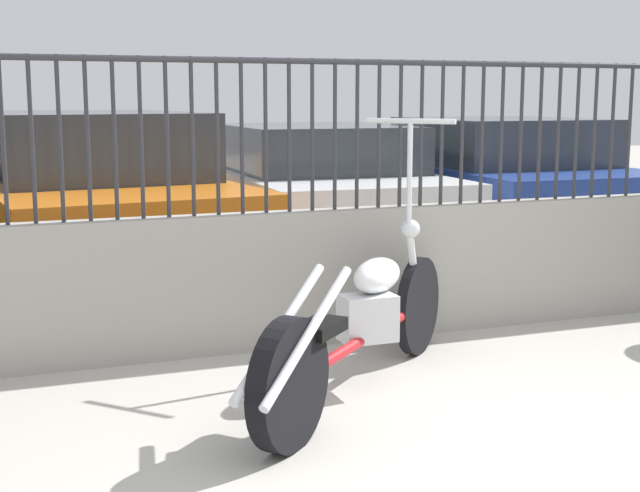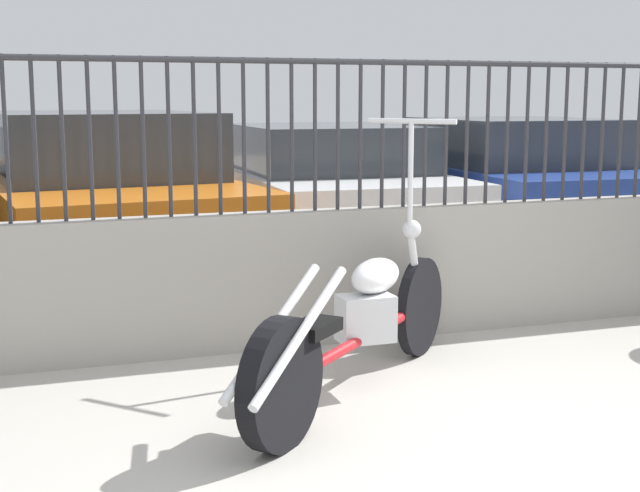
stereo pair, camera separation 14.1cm
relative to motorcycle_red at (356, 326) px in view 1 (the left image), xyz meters
The scene contains 7 objects.
ground_plane 1.24m from the motorcycle_red, 78.31° to the right, with size 40.00×40.00×0.00m, color #ADA89E.
low_wall 1.11m from the motorcycle_red, 77.54° to the left, with size 9.35×0.18×0.83m.
fence_railing 1.50m from the motorcycle_red, 77.54° to the left, with size 9.35×0.04×0.91m.
motorcycle_red is the anchor object (origin of this frame).
car_orange 3.88m from the motorcycle_red, 103.71° to the left, with size 2.30×4.68×1.39m.
car_white 4.35m from the motorcycle_red, 73.11° to the left, with size 1.86×4.13×1.25m.
car_blue 5.28m from the motorcycle_red, 51.25° to the left, with size 1.96×4.00×1.29m.
Camera 1 is at (-1.92, -2.82, 1.51)m, focal length 50.00 mm.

